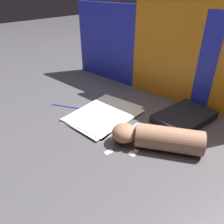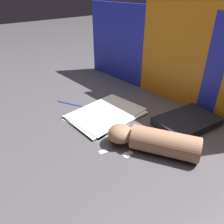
{
  "view_description": "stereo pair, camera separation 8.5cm",
  "coord_description": "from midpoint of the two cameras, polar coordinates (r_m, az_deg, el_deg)",
  "views": [
    {
      "loc": [
        0.5,
        -0.56,
        0.49
      ],
      "look_at": [
        0.01,
        -0.01,
        0.06
      ],
      "focal_mm": 35.0,
      "sensor_mm": 36.0,
      "label": 1
    },
    {
      "loc": [
        0.56,
        -0.5,
        0.49
      ],
      "look_at": [
        0.01,
        -0.01,
        0.06
      ],
      "focal_mm": 35.0,
      "sensor_mm": 36.0,
      "label": 2
    }
  ],
  "objects": [
    {
      "name": "scissors",
      "position": [
        0.82,
        4.91,
        -6.04
      ],
      "size": [
        0.12,
        0.16,
        0.01
      ],
      "color": "silver",
      "rests_on": "ground_plane"
    },
    {
      "name": "backdrop_panel_left",
      "position": [
        1.16,
        10.56,
        15.7
      ],
      "size": [
        0.83,
        0.02,
        0.41
      ],
      "color": "#2833D1",
      "rests_on": "ground_plane"
    },
    {
      "name": "paper_scrap_mid",
      "position": [
        0.75,
        8.15,
        -10.48
      ],
      "size": [
        0.02,
        0.02,
        0.0
      ],
      "color": "white",
      "rests_on": "ground_plane"
    },
    {
      "name": "paper_scrap_far",
      "position": [
        0.75,
        0.99,
        -10.37
      ],
      "size": [
        0.02,
        0.03,
        0.0
      ],
      "color": "white",
      "rests_on": "ground_plane"
    },
    {
      "name": "paper_scrap_near",
      "position": [
        0.74,
        7.05,
        -11.21
      ],
      "size": [
        0.03,
        0.02,
        0.0
      ],
      "color": "white",
      "rests_on": "ground_plane"
    },
    {
      "name": "ground_plane",
      "position": [
        0.89,
        2.77,
        -2.95
      ],
      "size": [
        6.0,
        6.0,
        0.0
      ],
      "primitive_type": "plane",
      "color": "#4C494F"
    },
    {
      "name": "pen",
      "position": [
        1.04,
        -8.4,
        2.13
      ],
      "size": [
        0.14,
        0.07,
        0.01
      ],
      "color": "#2333B2",
      "rests_on": "ground_plane"
    },
    {
      "name": "backdrop_panel_center",
      "position": [
        0.99,
        26.29,
        13.12
      ],
      "size": [
        0.66,
        0.03,
        0.5
      ],
      "color": "orange",
      "rests_on": "ground_plane"
    },
    {
      "name": "hand_forearm",
      "position": [
        0.75,
        14.08,
        -7.41
      ],
      "size": [
        0.31,
        0.22,
        0.08
      ],
      "color": "#A87556",
      "rests_on": "ground_plane"
    },
    {
      "name": "book_closed",
      "position": [
        0.94,
        21.5,
        -2.42
      ],
      "size": [
        0.2,
        0.27,
        0.03
      ],
      "color": "black",
      "rests_on": "ground_plane"
    },
    {
      "name": "paper_stack",
      "position": [
        0.94,
        0.99,
        -0.62
      ],
      "size": [
        0.25,
        0.32,
        0.01
      ],
      "color": "white",
      "rests_on": "ground_plane"
    }
  ]
}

